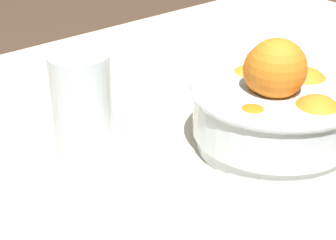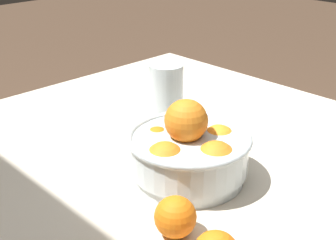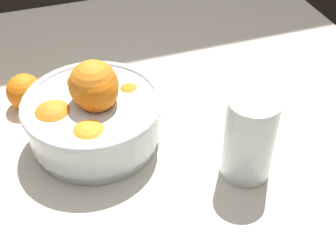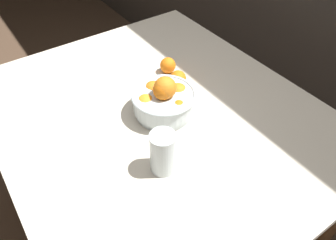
{
  "view_description": "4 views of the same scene",
  "coord_description": "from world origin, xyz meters",
  "views": [
    {
      "loc": [
        0.58,
        0.45,
        1.19
      ],
      "look_at": [
        0.16,
        -0.04,
        0.84
      ],
      "focal_mm": 60.0,
      "sensor_mm": 36.0,
      "label": 1
    },
    {
      "loc": [
        -0.51,
        0.59,
        1.26
      ],
      "look_at": [
        0.13,
        -0.04,
        0.85
      ],
      "focal_mm": 50.0,
      "sensor_mm": 36.0,
      "label": 2
    },
    {
      "loc": [
        -0.06,
        -0.6,
        1.35
      ],
      "look_at": [
        0.12,
        -0.06,
        0.86
      ],
      "focal_mm": 50.0,
      "sensor_mm": 36.0,
      "label": 3
    },
    {
      "loc": [
        0.78,
        -0.49,
        1.61
      ],
      "look_at": [
        0.13,
        -0.04,
        0.86
      ],
      "focal_mm": 35.0,
      "sensor_mm": 36.0,
      "label": 4
    }
  ],
  "objects": [
    {
      "name": "dining_table",
      "position": [
        0.0,
        0.0,
        0.71
      ],
      "size": [
        1.32,
        1.13,
        0.78
      ],
      "color": "beige",
      "rests_on": "ground_plane"
    },
    {
      "name": "orange_loose_front",
      "position": [
        -0.09,
        0.16,
        0.81
      ],
      "size": [
        0.07,
        0.07,
        0.07
      ],
      "primitive_type": "sphere",
      "color": "orange",
      "rests_on": "dining_table"
    },
    {
      "name": "juice_glass",
      "position": [
        0.24,
        -0.13,
        0.85
      ],
      "size": [
        0.08,
        0.08,
        0.15
      ],
      "color": "#F4A314",
      "rests_on": "dining_table"
    },
    {
      "name": "fruit_bowl",
      "position": [
        0.02,
        0.02,
        0.84
      ],
      "size": [
        0.24,
        0.24,
        0.16
      ],
      "color": "silver",
      "rests_on": "dining_table"
    }
  ]
}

